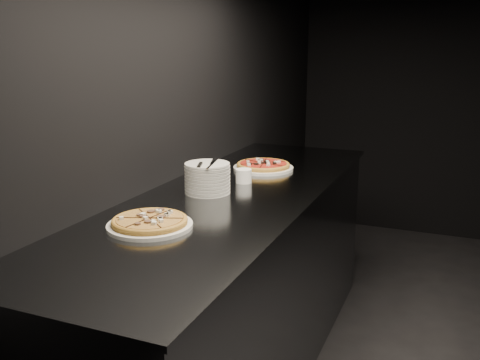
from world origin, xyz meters
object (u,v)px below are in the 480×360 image
at_px(ramekin, 244,176).
at_px(plate_stack, 207,178).
at_px(pizza_mushroom, 150,222).
at_px(cutlery, 207,163).
at_px(counter, 233,287).
at_px(pizza_tomato, 263,166).

bearing_deg(ramekin, plate_stack, -109.75).
relative_size(pizza_mushroom, ramekin, 4.66).
relative_size(pizza_mushroom, cutlery, 1.66).
relative_size(cutlery, ramekin, 2.81).
height_order(cutlery, ramekin, cutlery).
bearing_deg(counter, ramekin, 97.42).
height_order(pizza_tomato, plate_stack, plate_stack).
bearing_deg(pizza_tomato, ramekin, -87.98).
distance_m(cutlery, ramekin, 0.27).
relative_size(counter, ramekin, 31.82).
height_order(counter, pizza_mushroom, pizza_mushroom).
relative_size(pizza_mushroom, pizza_tomato, 1.00).
distance_m(counter, plate_stack, 0.54).
xyz_separation_m(pizza_tomato, cutlery, (-0.06, -0.55, 0.12)).
bearing_deg(pizza_mushroom, pizza_tomato, 86.91).
bearing_deg(cutlery, pizza_tomato, 64.49).
distance_m(counter, cutlery, 0.61).
height_order(pizza_mushroom, plate_stack, plate_stack).
height_order(pizza_mushroom, pizza_tomato, same).
bearing_deg(cutlery, counter, 10.72).
distance_m(pizza_tomato, ramekin, 0.30).
distance_m(pizza_mushroom, plate_stack, 0.51).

